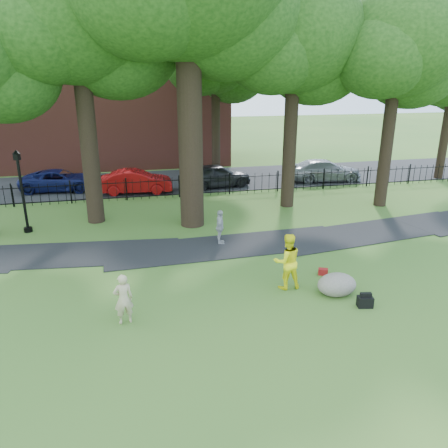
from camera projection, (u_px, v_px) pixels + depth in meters
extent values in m
plane|color=#356021|center=(225.00, 292.00, 14.38)|extent=(120.00, 120.00, 0.00)
cube|color=black|center=(227.00, 247.00, 18.18)|extent=(36.07, 3.85, 0.03)
cube|color=black|center=(172.00, 181.00, 29.13)|extent=(80.00, 7.00, 0.02)
cube|color=black|center=(179.00, 180.00, 25.11)|extent=(44.00, 0.04, 0.04)
cube|color=black|center=(180.00, 194.00, 25.39)|extent=(44.00, 0.04, 0.04)
cube|color=brown|center=(106.00, 85.00, 33.73)|extent=(18.00, 8.00, 12.00)
cylinder|color=black|center=(190.00, 111.00, 19.12)|extent=(1.10, 1.10, 10.50)
ellipsoid|color=#16360E|center=(227.00, 14.00, 19.15)|extent=(6.72, 6.72, 5.71)
ellipsoid|color=#16360E|center=(3.00, 74.00, 18.18)|extent=(4.80, 4.80, 4.08)
cylinder|color=black|center=(87.00, 126.00, 19.80)|extent=(0.80, 0.80, 9.10)
ellipsoid|color=#16360E|center=(75.00, 9.00, 18.23)|extent=(7.20, 7.20, 6.12)
ellipsoid|color=#16360E|center=(118.00, 45.00, 19.82)|extent=(5.76, 5.76, 4.90)
ellipsoid|color=#16360E|center=(38.00, 27.00, 17.53)|extent=(5.40, 5.40, 4.59)
cylinder|color=black|center=(291.00, 127.00, 22.44)|extent=(0.70, 0.70, 8.40)
ellipsoid|color=#16360E|center=(295.00, 34.00, 20.98)|extent=(6.60, 6.60, 5.61)
ellipsoid|color=#16360E|center=(315.00, 61.00, 22.44)|extent=(5.28, 5.28, 4.49)
ellipsoid|color=#16360E|center=(273.00, 49.00, 20.34)|extent=(4.95, 4.95, 4.21)
cylinder|color=black|center=(388.00, 131.00, 22.60)|extent=(0.64, 0.64, 8.05)
ellipsoid|color=#16360E|center=(399.00, 42.00, 21.21)|extent=(6.20, 6.20, 5.27)
ellipsoid|color=#16360E|center=(411.00, 67.00, 22.58)|extent=(4.96, 4.96, 4.22)
ellipsoid|color=#16360E|center=(381.00, 56.00, 20.61)|extent=(4.65, 4.65, 3.95)
imported|color=tan|center=(123.00, 299.00, 12.40)|extent=(0.62, 0.47, 1.53)
imported|color=#FFF315|center=(287.00, 261.00, 14.40)|extent=(0.94, 0.73, 1.92)
imported|color=#A0A0A5|center=(220.00, 227.00, 18.25)|extent=(0.53, 0.93, 1.49)
ellipsoid|color=#6B6459|center=(337.00, 283.00, 14.18)|extent=(1.57, 1.41, 0.76)
cylinder|color=black|center=(23.00, 197.00, 19.35)|extent=(0.12, 0.12, 3.29)
cylinder|color=black|center=(28.00, 230.00, 19.85)|extent=(0.37, 0.37, 0.21)
cube|color=black|center=(17.00, 156.00, 18.76)|extent=(0.29, 0.29, 0.31)
cone|color=black|center=(16.00, 152.00, 18.69)|extent=(0.33, 0.33, 0.16)
cube|color=black|center=(365.00, 302.00, 13.44)|extent=(0.50, 0.37, 0.34)
cube|color=maroon|center=(323.00, 272.00, 15.61)|extent=(0.39, 0.33, 0.23)
imported|color=#9C0C0C|center=(136.00, 181.00, 26.14)|extent=(4.35, 1.77, 1.40)
imported|color=#0D1343|center=(60.00, 180.00, 26.65)|extent=(4.80, 2.58, 1.28)
imported|color=black|center=(216.00, 175.00, 27.49)|extent=(4.60, 2.45, 1.49)
imported|color=gray|center=(325.00, 170.00, 29.08)|extent=(5.04, 2.47, 1.41)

